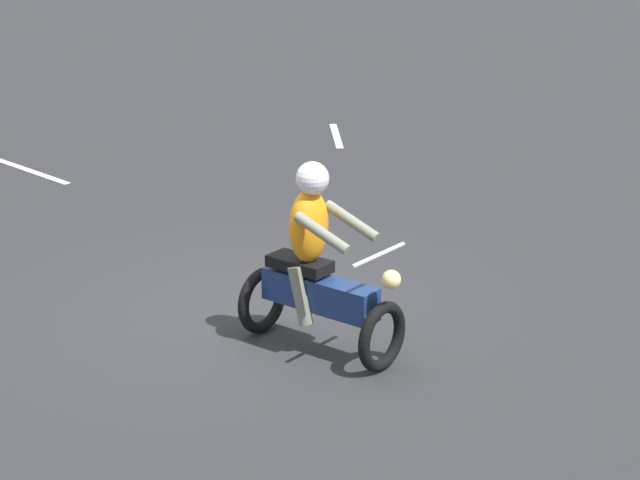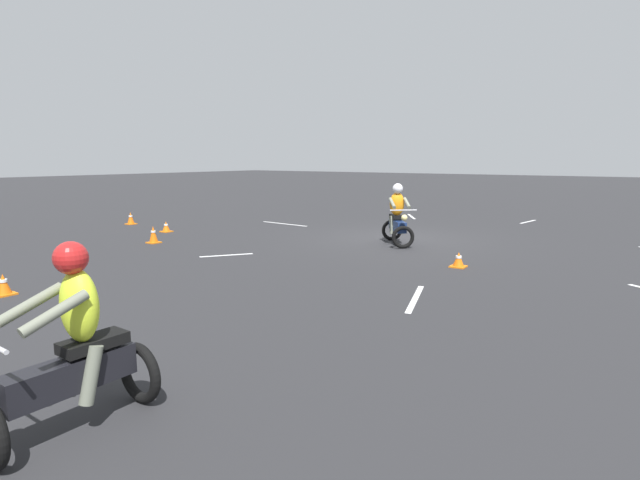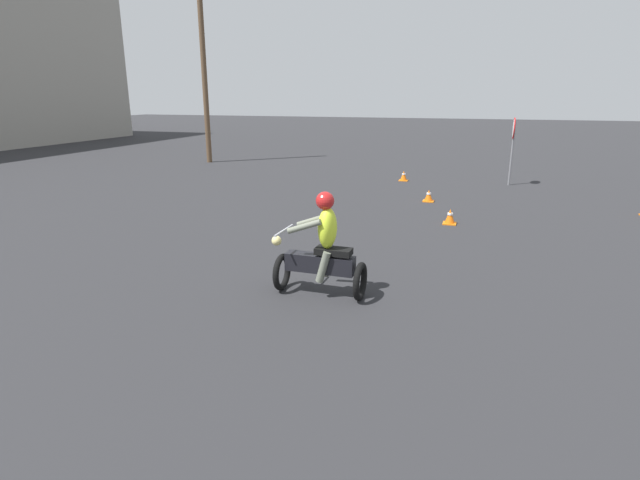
% 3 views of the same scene
% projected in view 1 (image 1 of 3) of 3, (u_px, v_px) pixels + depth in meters
% --- Properties ---
extents(ground_plane, '(120.00, 120.00, 0.00)m').
position_uv_depth(ground_plane, '(253.00, 317.00, 11.40)').
color(ground_plane, '#28282B').
extents(motorcycle_rider_foreground, '(1.35, 1.46, 1.66)m').
position_uv_depth(motorcycle_rider_foreground, '(317.00, 270.00, 10.48)').
color(motorcycle_rider_foreground, black).
rests_on(motorcycle_rider_foreground, ground).
extents(lane_stripe_s, '(0.31, 1.39, 0.01)m').
position_uv_depth(lane_stripe_s, '(336.00, 136.00, 17.74)').
color(lane_stripe_s, silver).
rests_on(lane_stripe_s, ground).
extents(lane_stripe_se, '(1.02, 1.50, 0.01)m').
position_uv_depth(lane_stripe_se, '(29.00, 170.00, 16.03)').
color(lane_stripe_se, silver).
rests_on(lane_stripe_se, ground).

